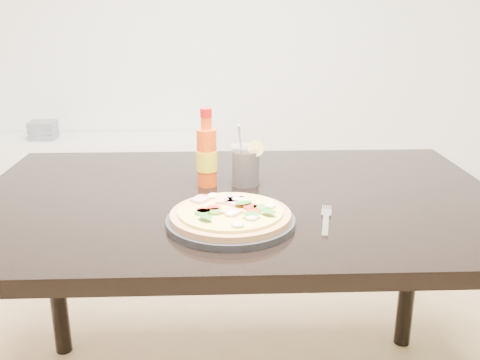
{
  "coord_description": "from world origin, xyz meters",
  "views": [
    {
      "loc": [
        -0.04,
        -0.98,
        1.23
      ],
      "look_at": [
        0.01,
        0.24,
        0.83
      ],
      "focal_mm": 40.0,
      "sensor_mm": 36.0,
      "label": 1
    }
  ],
  "objects_px": {
    "cola_cup": "(246,166)",
    "fork": "(326,219)",
    "dining_table": "(238,223)",
    "pizza": "(231,213)",
    "hot_sauce_bottle": "(207,156)",
    "plate": "(231,222)",
    "media_console": "(92,179)"
  },
  "relations": [
    {
      "from": "cola_cup",
      "to": "fork",
      "type": "xyz_separation_m",
      "value": [
        0.18,
        -0.28,
        -0.05
      ]
    },
    {
      "from": "dining_table",
      "to": "pizza",
      "type": "distance_m",
      "value": 0.23
    },
    {
      "from": "hot_sauce_bottle",
      "to": "fork",
      "type": "distance_m",
      "value": 0.4
    },
    {
      "from": "plate",
      "to": "fork",
      "type": "relative_size",
      "value": 1.58
    },
    {
      "from": "cola_cup",
      "to": "fork",
      "type": "distance_m",
      "value": 0.33
    },
    {
      "from": "plate",
      "to": "cola_cup",
      "type": "distance_m",
      "value": 0.3
    },
    {
      "from": "dining_table",
      "to": "plate",
      "type": "xyz_separation_m",
      "value": [
        -0.02,
        -0.21,
        0.09
      ]
    },
    {
      "from": "dining_table",
      "to": "fork",
      "type": "distance_m",
      "value": 0.29
    },
    {
      "from": "dining_table",
      "to": "hot_sauce_bottle",
      "type": "height_order",
      "value": "hot_sauce_bottle"
    },
    {
      "from": "dining_table",
      "to": "plate",
      "type": "distance_m",
      "value": 0.23
    },
    {
      "from": "cola_cup",
      "to": "media_console",
      "type": "bearing_deg",
      "value": 117.14
    },
    {
      "from": "pizza",
      "to": "hot_sauce_bottle",
      "type": "bearing_deg",
      "value": 101.78
    },
    {
      "from": "dining_table",
      "to": "media_console",
      "type": "xyz_separation_m",
      "value": [
        -0.81,
        1.71,
        -0.42
      ]
    },
    {
      "from": "dining_table",
      "to": "plate",
      "type": "height_order",
      "value": "plate"
    },
    {
      "from": "dining_table",
      "to": "hot_sauce_bottle",
      "type": "xyz_separation_m",
      "value": [
        -0.08,
        0.08,
        0.17
      ]
    },
    {
      "from": "fork",
      "to": "media_console",
      "type": "bearing_deg",
      "value": 130.31
    },
    {
      "from": "pizza",
      "to": "media_console",
      "type": "height_order",
      "value": "pizza"
    },
    {
      "from": "media_console",
      "to": "dining_table",
      "type": "bearing_deg",
      "value": -64.74
    },
    {
      "from": "plate",
      "to": "hot_sauce_bottle",
      "type": "distance_m",
      "value": 0.3
    },
    {
      "from": "cola_cup",
      "to": "plate",
      "type": "bearing_deg",
      "value": -99.34
    },
    {
      "from": "pizza",
      "to": "cola_cup",
      "type": "relative_size",
      "value": 1.59
    },
    {
      "from": "plate",
      "to": "media_console",
      "type": "height_order",
      "value": "plate"
    },
    {
      "from": "hot_sauce_bottle",
      "to": "pizza",
      "type": "bearing_deg",
      "value": -78.22
    },
    {
      "from": "dining_table",
      "to": "hot_sauce_bottle",
      "type": "relative_size",
      "value": 6.43
    },
    {
      "from": "plate",
      "to": "pizza",
      "type": "xyz_separation_m",
      "value": [
        0.0,
        0.0,
        0.02
      ]
    },
    {
      "from": "plate",
      "to": "media_console",
      "type": "xyz_separation_m",
      "value": [
        -0.78,
        1.92,
        -0.51
      ]
    },
    {
      "from": "dining_table",
      "to": "media_console",
      "type": "bearing_deg",
      "value": 115.26
    },
    {
      "from": "plate",
      "to": "fork",
      "type": "bearing_deg",
      "value": 4.81
    },
    {
      "from": "pizza",
      "to": "cola_cup",
      "type": "distance_m",
      "value": 0.3
    },
    {
      "from": "pizza",
      "to": "dining_table",
      "type": "bearing_deg",
      "value": 83.23
    },
    {
      "from": "hot_sauce_bottle",
      "to": "cola_cup",
      "type": "xyz_separation_m",
      "value": [
        0.11,
        0.01,
        -0.03
      ]
    },
    {
      "from": "pizza",
      "to": "media_console",
      "type": "distance_m",
      "value": 2.14
    }
  ]
}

